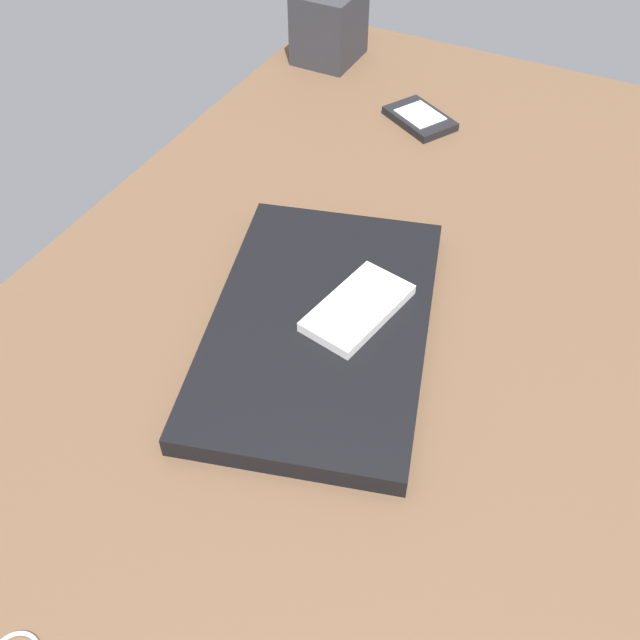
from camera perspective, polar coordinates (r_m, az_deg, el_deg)
The scene contains 5 objects.
desk_surface at distance 80.59cm, azimuth 5.97°, elevation 0.90°, with size 120.00×80.00×3.00cm, color brown.
laptop_closed at distance 74.70cm, azimuth -0.00°, elevation -0.46°, with size 34.77×21.81×2.26cm, color black.
cell_phone_on_laptop at distance 74.19cm, azimuth 2.98°, elevation 0.97°, with size 12.82×8.48×1.27cm.
cell_phone_on_desk at distance 108.50cm, azimuth 7.81°, elevation 15.36°, with size 10.28×11.54×1.25cm.
desk_organizer at distance 122.62cm, azimuth 0.72°, elevation 22.05°, with size 10.10×8.97×10.77cm, color #2D2D33.
Camera 1 is at (-54.12, -18.18, 58.39)cm, focal length 40.94 mm.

